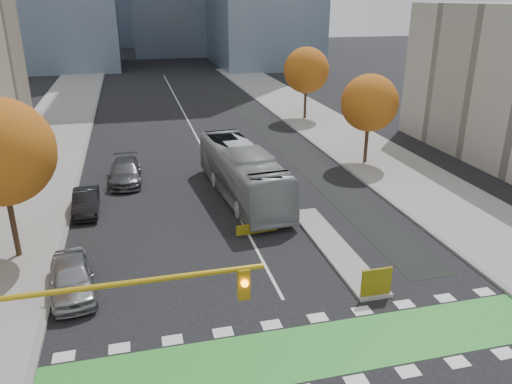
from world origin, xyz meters
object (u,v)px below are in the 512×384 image
tree_east_near (370,103)px  parked_car_b (86,202)px  tree_east_far (306,70)px  hazard_board (376,282)px  parked_car_a (72,277)px  parked_car_c (126,172)px  bus (242,172)px  traffic_signal_west (69,325)px

tree_east_near → parked_car_b: 21.94m
tree_east_far → hazard_board: bearing=-104.1°
parked_car_a → parked_car_b: parked_car_a is taller
tree_east_far → parked_car_a: size_ratio=1.64×
tree_east_far → parked_car_c: (-19.09, -15.80, -4.48)m
tree_east_far → parked_car_b: (-21.50, -20.80, -4.55)m
tree_east_far → bus: 23.90m
tree_east_far → bus: bearing=-119.3°
traffic_signal_west → tree_east_near: bearing=48.5°
tree_east_far → parked_car_c: size_ratio=1.45×
bus → parked_car_b: size_ratio=2.93×
traffic_signal_west → parked_car_c: bearing=86.6°
hazard_board → tree_east_far: size_ratio=0.18×
traffic_signal_west → hazard_board: bearing=21.5°
parked_car_b → parked_car_a: bearing=-90.8°
tree_east_far → traffic_signal_west: tree_east_far is taller
tree_east_far → bus: (-11.56, -20.61, -3.53)m
parked_car_a → parked_car_c: (2.41, 14.36, -0.03)m
hazard_board → parked_car_b: (-13.00, 13.00, -0.11)m
parked_car_b → tree_east_near: bearing=12.1°
bus → parked_car_a: bus is taller
tree_east_near → bus: bearing=-157.4°
bus → parked_car_c: (-7.53, 4.82, -0.95)m
hazard_board → bus: size_ratio=0.11×
tree_east_near → traffic_signal_west: tree_east_near is taller
hazard_board → bus: (-3.06, 13.19, 0.91)m
hazard_board → parked_car_c: parked_car_c is taller
bus → parked_car_c: bus is taller
tree_east_far → parked_car_c: bearing=-140.4°
hazard_board → tree_east_near: size_ratio=0.20×
parked_car_c → traffic_signal_west: bearing=-92.0°
tree_east_near → tree_east_far: tree_east_far is taller
parked_car_a → tree_east_far: bearing=47.2°
parked_car_a → hazard_board: bearing=-23.0°
traffic_signal_west → parked_car_b: size_ratio=2.03×
parked_car_b → bus: bearing=0.3°
tree_east_near → traffic_signal_west: size_ratio=0.83×
hazard_board → tree_east_far: 35.13m
hazard_board → bus: 13.57m
tree_east_far → parked_car_a: (-21.50, -30.16, -4.45)m
tree_east_near → bus: tree_east_near is taller
hazard_board → bus: bus is taller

